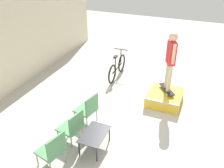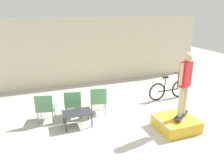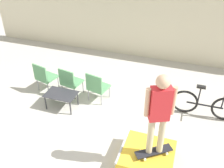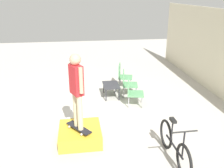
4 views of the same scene
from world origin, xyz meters
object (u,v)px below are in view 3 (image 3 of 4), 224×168
Objects in this scene: patio_chair_left at (44,76)px; bicycle at (205,105)px; skate_ramp_box at (147,157)px; patio_chair_right at (97,86)px; skateboard_on_ramp at (154,151)px; coffee_table at (61,95)px; patio_chair_center at (70,81)px; person_skater at (159,110)px.

patio_chair_left is 0.54× the size of bicycle.
skate_ramp_box is at bearing -119.10° from bicycle.
patio_chair_right is at bearing 136.22° from skate_ramp_box.
skateboard_on_ramp is 3.03m from coffee_table.
coffee_table is 1.06m from patio_chair_left.
patio_chair_left is at bearing 153.55° from skate_ramp_box.
bicycle is at bearing -165.48° from patio_chair_center.
patio_chair_left is 4.65m from bicycle.
skate_ramp_box is at bearing 167.36° from patio_chair_left.
patio_chair_right is (-1.96, 1.78, -1.02)m from person_skater.
bicycle reaches higher than skateboard_on_ramp.
patio_chair_center is 0.85m from patio_chair_right.
patio_chair_right is at bearing 101.84° from skateboard_on_ramp.
patio_chair_right reaches higher than skate_ramp_box.
patio_chair_left is at bearing 12.17° from patio_chair_right.
bicycle is at bearing 39.77° from person_skater.
skateboard_on_ramp is 3.33m from patio_chair_center.
person_skater reaches higher than patio_chair_center.
person_skater is 4.20m from patio_chair_left.
patio_chair_left is at bearing 129.10° from person_skater.
person_skater is (-0.00, 0.00, 1.10)m from skateboard_on_ramp.
person_skater reaches higher than patio_chair_left.
coffee_table is at bearing 47.85° from patio_chair_right.
patio_chair_center is at bearing 91.67° from coffee_table.
skate_ramp_box is 0.62× the size of person_skater.
bicycle is (0.97, 2.06, -0.05)m from skateboard_on_ramp.
person_skater is at bearing -115.96° from bicycle.
person_skater is 2.12× the size of coffee_table.
skateboard_on_ramp is 4.08m from patio_chair_left.
person_skater is at bearing 157.98° from patio_chair_center.
patio_chair_center is at bearing 122.66° from person_skater.
person_skater is 2.84m from patio_chair_right.
patio_chair_center reaches higher than skate_ramp_box.
skateboard_on_ramp reaches higher than skate_ramp_box.
patio_chair_center is 3.79m from bicycle.
patio_chair_left and patio_chair_center have the same top height.
coffee_table is (-2.66, 1.16, 0.22)m from skate_ramp_box.
person_skater is 3.24m from coffee_table.
skateboard_on_ramp is 2.27m from bicycle.
skateboard_on_ramp is at bearing 167.88° from patio_chair_left.
patio_chair_center is 1.00× the size of patio_chair_right.
patio_chair_center and patio_chair_right have the same top height.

